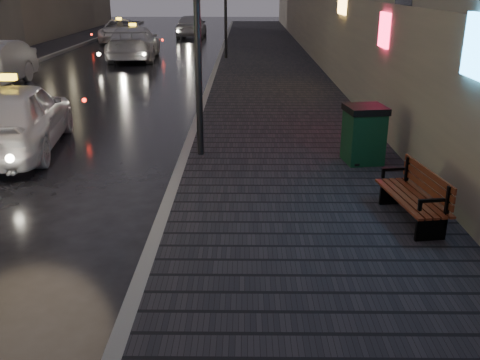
# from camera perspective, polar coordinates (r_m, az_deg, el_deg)

# --- Properties ---
(sidewalk) EXTENTS (4.60, 58.00, 0.15)m
(sidewalk) POSITION_cam_1_polar(r_m,az_deg,el_deg) (26.35, 2.99, 12.43)
(sidewalk) COLOR black
(sidewalk) RESTS_ON ground
(curb) EXTENTS (0.20, 58.00, 0.15)m
(curb) POSITION_cam_1_polar(r_m,az_deg,el_deg) (26.36, -2.35, 12.44)
(curb) COLOR slate
(curb) RESTS_ON ground
(sidewalk_far) EXTENTS (2.40, 58.00, 0.15)m
(sidewalk_far) POSITION_cam_1_polar(r_m,az_deg,el_deg) (28.74, -23.56, 11.47)
(sidewalk_far) COLOR black
(sidewalk_far) RESTS_ON ground
(curb_far) EXTENTS (0.20, 58.00, 0.15)m
(curb_far) POSITION_cam_1_polar(r_m,az_deg,el_deg) (28.24, -21.10, 11.66)
(curb_far) COLOR slate
(curb_far) RESTS_ON ground
(bench) EXTENTS (0.79, 1.70, 0.84)m
(bench) POSITION_cam_1_polar(r_m,az_deg,el_deg) (8.65, 18.28, -1.57)
(bench) COLOR black
(bench) RESTS_ON sidewalk
(trash_bin) EXTENTS (0.87, 0.87, 1.18)m
(trash_bin) POSITION_cam_1_polar(r_m,az_deg,el_deg) (11.24, 13.06, 4.82)
(trash_bin) COLOR black
(trash_bin) RESTS_ON sidewalk
(taxi_near) EXTENTS (2.54, 5.00, 1.63)m
(taxi_near) POSITION_cam_1_polar(r_m,az_deg,el_deg) (13.13, -22.97, 6.24)
(taxi_near) COLOR silver
(taxi_near) RESTS_ON ground
(taxi_mid) EXTENTS (2.71, 5.84, 1.65)m
(taxi_mid) POSITION_cam_1_polar(r_m,az_deg,el_deg) (28.30, -11.27, 14.15)
(taxi_mid) COLOR silver
(taxi_mid) RESTS_ON ground
(taxi_far) EXTENTS (2.96, 5.37, 1.42)m
(taxi_far) POSITION_cam_1_polar(r_m,az_deg,el_deg) (37.42, -12.71, 15.26)
(taxi_far) COLOR silver
(taxi_far) RESTS_ON ground
(car_far) EXTENTS (1.97, 4.78, 1.62)m
(car_far) POSITION_cam_1_polar(r_m,az_deg,el_deg) (39.95, -5.20, 16.08)
(car_far) COLOR #9D9BA3
(car_far) RESTS_ON ground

